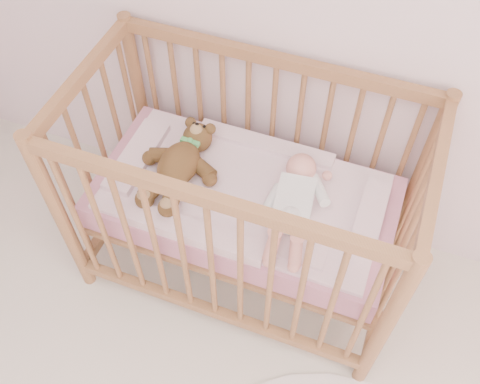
% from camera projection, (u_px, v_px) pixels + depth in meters
% --- Properties ---
extents(crib, '(1.36, 0.76, 1.00)m').
position_uv_depth(crib, '(244.00, 200.00, 2.20)').
color(crib, '#9D6D42').
rests_on(crib, floor).
extents(mattress, '(1.22, 0.62, 0.13)m').
position_uv_depth(mattress, '(244.00, 203.00, 2.21)').
color(mattress, pink).
rests_on(mattress, crib).
extents(blanket, '(1.10, 0.58, 0.06)m').
position_uv_depth(blanket, '(244.00, 192.00, 2.15)').
color(blanket, '#F5A9BD').
rests_on(blanket, mattress).
extents(baby, '(0.33, 0.58, 0.13)m').
position_uv_depth(baby, '(294.00, 199.00, 2.04)').
color(baby, white).
rests_on(baby, blanket).
extents(teddy_bear, '(0.37, 0.51, 0.14)m').
position_uv_depth(teddy_bear, '(178.00, 163.00, 2.13)').
color(teddy_bear, brown).
rests_on(teddy_bear, blanket).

